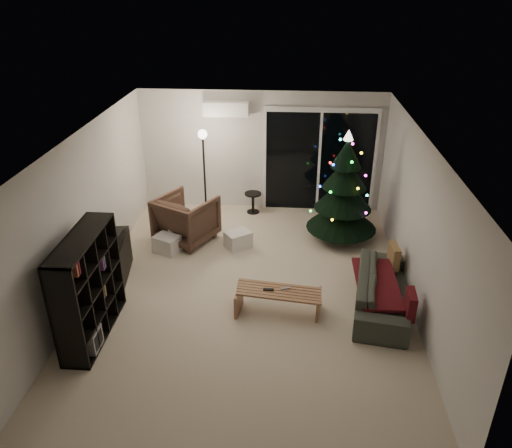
{
  "coord_description": "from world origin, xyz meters",
  "views": [
    {
      "loc": [
        0.6,
        -6.62,
        4.54
      ],
      "look_at": [
        0.1,
        0.3,
        1.05
      ],
      "focal_mm": 35.0,
      "sensor_mm": 36.0,
      "label": 1
    }
  ],
  "objects": [
    {
      "name": "side_table",
      "position": [
        -0.15,
        2.94,
        0.22
      ],
      "size": [
        0.47,
        0.47,
        0.44
      ],
      "primitive_type": "cylinder",
      "rotation": [
        0.0,
        0.0,
        -0.43
      ],
      "color": "black",
      "rests_on": "floor"
    },
    {
      "name": "sofa",
      "position": [
        2.05,
        -0.26,
        0.28
      ],
      "size": [
        1.06,
        2.03,
        0.57
      ],
      "primitive_type": "imported",
      "rotation": [
        0.0,
        0.0,
        1.41
      ],
      "color": "black",
      "rests_on": "floor"
    },
    {
      "name": "remote_b",
      "position": [
        0.59,
        -0.49,
        0.41
      ],
      "size": [
        0.15,
        0.09,
        0.02
      ],
      "primitive_type": "cube",
      "rotation": [
        0.0,
        0.0,
        0.35
      ],
      "color": "slate",
      "rests_on": "coffee_table"
    },
    {
      "name": "media_cabinet",
      "position": [
        -2.25,
        0.28,
        0.33
      ],
      "size": [
        0.56,
        1.12,
        0.67
      ],
      "primitive_type": "cube",
      "rotation": [
        0.0,
        0.0,
        0.15
      ],
      "color": "black",
      "rests_on": "floor"
    },
    {
      "name": "sofa_throw",
      "position": [
        1.95,
        -0.26,
        0.41
      ],
      "size": [
        0.6,
        1.39,
        0.05
      ],
      "primitive_type": "cube",
      "color": "#520D16",
      "rests_on": "sofa"
    },
    {
      "name": "christmas_tree",
      "position": [
        1.6,
        1.88,
        1.06
      ],
      "size": [
        1.57,
        1.57,
        2.13
      ],
      "primitive_type": "cone",
      "rotation": [
        0.0,
        0.0,
        -0.21
      ],
      "color": "black",
      "rests_on": "floor"
    },
    {
      "name": "cushion_b",
      "position": [
        2.3,
        -0.91,
        0.51
      ],
      "size": [
        0.14,
        0.38,
        0.37
      ],
      "primitive_type": "cube",
      "rotation": [
        0.0,
        0.0,
        -0.07
      ],
      "color": "#520D16",
      "rests_on": "sofa"
    },
    {
      "name": "cushion_a",
      "position": [
        2.3,
        0.39,
        0.51
      ],
      "size": [
        0.14,
        0.38,
        0.37
      ],
      "primitive_type": "cube",
      "rotation": [
        0.0,
        0.0,
        0.09
      ],
      "color": "brown",
      "rests_on": "sofa"
    },
    {
      "name": "coffee_table",
      "position": [
        0.49,
        -0.54,
        0.2
      ],
      "size": [
        1.29,
        0.6,
        0.39
      ],
      "primitive_type": null,
      "rotation": [
        0.0,
        0.0,
        -0.13
      ],
      "color": "brown",
      "rests_on": "floor"
    },
    {
      "name": "cardboard_box_a",
      "position": [
        -1.58,
        1.15,
        0.16
      ],
      "size": [
        0.54,
        0.49,
        0.31
      ],
      "primitive_type": "cube",
      "rotation": [
        0.0,
        0.0,
        -0.43
      ],
      "color": "silver",
      "rests_on": "floor"
    },
    {
      "name": "cardboard_box_b",
      "position": [
        -0.31,
        1.41,
        0.15
      ],
      "size": [
        0.55,
        0.53,
        0.31
      ],
      "primitive_type": "cube",
      "rotation": [
        0.0,
        0.0,
        0.64
      ],
      "color": "silver",
      "rests_on": "floor"
    },
    {
      "name": "remote_a",
      "position": [
        0.34,
        -0.54,
        0.41
      ],
      "size": [
        0.16,
        0.05,
        0.02
      ],
      "primitive_type": "cube",
      "color": "black",
      "rests_on": "coffee_table"
    },
    {
      "name": "ottoman",
      "position": [
        -1.31,
        1.53,
        0.22
      ],
      "size": [
        0.57,
        0.57,
        0.43
      ],
      "primitive_type": "cube",
      "rotation": [
        0.0,
        0.0,
        -0.21
      ],
      "color": "white",
      "rests_on": "floor"
    },
    {
      "name": "armchair",
      "position": [
        -1.31,
        1.63,
        0.44
      ],
      "size": [
        1.3,
        1.31,
        0.89
      ],
      "primitive_type": "imported",
      "rotation": [
        0.0,
        0.0,
        2.65
      ],
      "color": "#46322A",
      "rests_on": "floor"
    },
    {
      "name": "room",
      "position": [
        0.46,
        1.49,
        1.02
      ],
      "size": [
        6.5,
        7.51,
        2.6
      ],
      "color": "beige",
      "rests_on": "ground"
    },
    {
      "name": "bookshelf",
      "position": [
        -2.25,
        -1.18,
        0.76
      ],
      "size": [
        0.46,
        1.54,
        1.52
      ],
      "primitive_type": null,
      "rotation": [
        0.0,
        0.0,
        0.05
      ],
      "color": "black",
      "rests_on": "floor"
    },
    {
      "name": "stereo",
      "position": [
        -2.25,
        0.28,
        0.74
      ],
      "size": [
        0.34,
        0.4,
        0.14
      ],
      "primitive_type": "cube",
      "color": "black",
      "rests_on": "media_cabinet"
    },
    {
      "name": "floor_lamp",
      "position": [
        -1.06,
        2.38,
        0.94
      ],
      "size": [
        0.3,
        0.3,
        1.88
      ],
      "primitive_type": "cylinder",
      "color": "black",
      "rests_on": "floor"
    }
  ]
}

